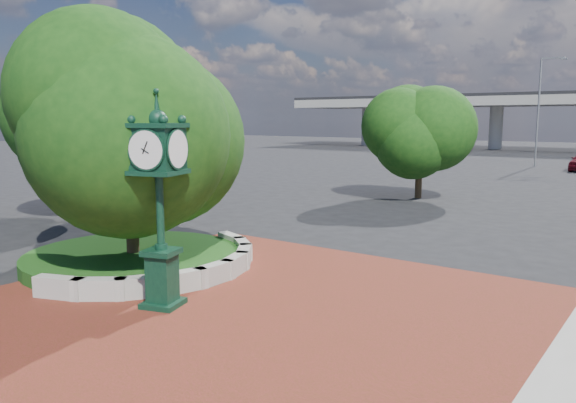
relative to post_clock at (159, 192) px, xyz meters
The scene contains 9 objects.
ground 3.61m from the post_clock, 52.62° to the left, with size 200.00×200.00×0.00m, color black.
plaza 3.16m from the post_clock, 32.81° to the left, with size 12.00×12.00×0.04m, color maroon.
planter_wall 3.29m from the post_clock, 121.39° to the left, with size 2.96×6.77×0.54m.
grass_bed 4.68m from the post_clock, 150.58° to the left, with size 6.10×6.10×0.40m, color #153F12.
tree_planter 4.16m from the post_clock, 150.58° to the left, with size 5.20×5.20×6.33m.
tree_northwest 13.53m from the post_clock, 148.77° to the left, with size 5.60×5.60×6.93m.
tree_street 20.14m from the post_clock, 97.12° to the left, with size 4.40×4.40×5.45m.
post_clock is the anchor object (origin of this frame).
street_lamp_far 45.06m from the post_clock, 92.52° to the left, with size 2.11×0.42×9.40m.
Camera 1 is at (7.91, -10.10, 4.21)m, focal length 35.00 mm.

